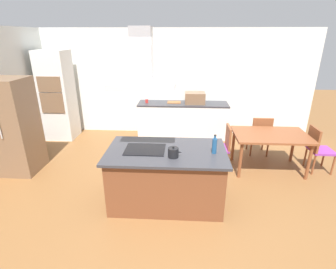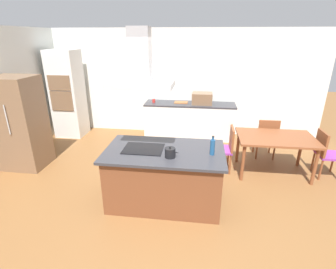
# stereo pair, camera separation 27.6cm
# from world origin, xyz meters

# --- Properties ---
(ground) EXTENTS (16.00, 16.00, 0.00)m
(ground) POSITION_xyz_m (0.00, 1.50, 0.00)
(ground) COLOR brown
(wall_back) EXTENTS (7.20, 0.10, 2.70)m
(wall_back) POSITION_xyz_m (0.00, 3.25, 1.35)
(wall_back) COLOR silver
(wall_back) RESTS_ON ground
(kitchen_island) EXTENTS (1.81, 1.06, 0.90)m
(kitchen_island) POSITION_xyz_m (0.00, 0.00, 0.45)
(kitchen_island) COLOR brown
(kitchen_island) RESTS_ON ground
(cooktop) EXTENTS (0.60, 0.44, 0.01)m
(cooktop) POSITION_xyz_m (-0.32, 0.00, 0.91)
(cooktop) COLOR black
(cooktop) RESTS_ON kitchen_island
(tea_kettle) EXTENTS (0.20, 0.15, 0.17)m
(tea_kettle) POSITION_xyz_m (0.11, -0.22, 0.97)
(tea_kettle) COLOR black
(tea_kettle) RESTS_ON kitchen_island
(olive_oil_bottle) EXTENTS (0.07, 0.07, 0.29)m
(olive_oil_bottle) POSITION_xyz_m (0.71, -0.06, 1.02)
(olive_oil_bottle) COLOR navy
(olive_oil_bottle) RESTS_ON kitchen_island
(back_counter) EXTENTS (2.29, 0.62, 0.90)m
(back_counter) POSITION_xyz_m (0.24, 2.88, 0.45)
(back_counter) COLOR silver
(back_counter) RESTS_ON ground
(countertop_microwave) EXTENTS (0.50, 0.38, 0.28)m
(countertop_microwave) POSITION_xyz_m (0.54, 2.88, 1.04)
(countertop_microwave) COLOR brown
(countertop_microwave) RESTS_ON back_counter
(coffee_mug_red) EXTENTS (0.08, 0.08, 0.09)m
(coffee_mug_red) POSITION_xyz_m (-0.69, 2.86, 0.95)
(coffee_mug_red) COLOR red
(coffee_mug_red) RESTS_ON back_counter
(cutting_board) EXTENTS (0.34, 0.24, 0.02)m
(cutting_board) POSITION_xyz_m (0.01, 2.93, 0.91)
(cutting_board) COLOR #995B33
(cutting_board) RESTS_ON back_counter
(wall_oven_stack) EXTENTS (0.70, 0.66, 2.20)m
(wall_oven_stack) POSITION_xyz_m (-2.90, 2.65, 1.10)
(wall_oven_stack) COLOR silver
(wall_oven_stack) RESTS_ON ground
(refrigerator) EXTENTS (0.80, 0.73, 1.82)m
(refrigerator) POSITION_xyz_m (-2.98, 0.86, 0.91)
(refrigerator) COLOR brown
(refrigerator) RESTS_ON ground
(dining_table) EXTENTS (1.40, 0.90, 0.75)m
(dining_table) POSITION_xyz_m (1.94, 1.18, 0.67)
(dining_table) COLOR brown
(dining_table) RESTS_ON ground
(chair_at_left_end) EXTENTS (0.42, 0.42, 0.89)m
(chair_at_left_end) POSITION_xyz_m (1.03, 1.18, 0.51)
(chair_at_left_end) COLOR purple
(chair_at_left_end) RESTS_ON ground
(chair_facing_back_wall) EXTENTS (0.42, 0.42, 0.89)m
(chair_facing_back_wall) POSITION_xyz_m (1.94, 1.84, 0.51)
(chair_facing_back_wall) COLOR purple
(chair_facing_back_wall) RESTS_ON ground
(chair_at_right_end) EXTENTS (0.42, 0.42, 0.89)m
(chair_at_right_end) POSITION_xyz_m (2.86, 1.18, 0.51)
(chair_at_right_end) COLOR purple
(chair_at_right_end) RESTS_ON ground
(range_hood) EXTENTS (0.90, 0.55, 0.78)m
(range_hood) POSITION_xyz_m (-0.32, 0.00, 2.10)
(range_hood) COLOR #ADADB2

